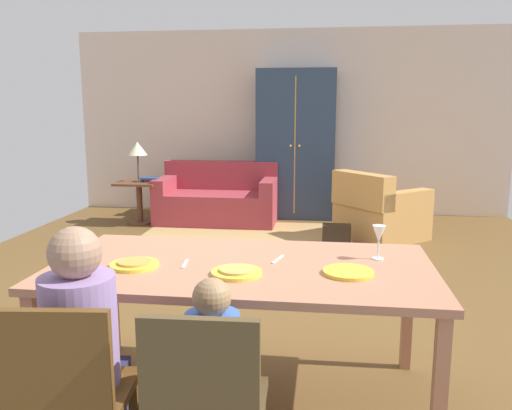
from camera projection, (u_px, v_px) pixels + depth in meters
ground_plane at (260, 283)px, 4.76m from camera, size 6.43×6.69×0.02m
back_wall at (288, 123)px, 7.82m from camera, size 6.43×0.10×2.70m
dining_table at (242, 275)px, 2.74m from camera, size 1.97×1.04×0.76m
plate_near_man at (134, 265)px, 2.68m from camera, size 0.25×0.25×0.02m
pizza_near_man at (134, 262)px, 2.68m from camera, size 0.17×0.17×0.01m
plate_near_child at (237, 273)px, 2.55m from camera, size 0.25×0.25×0.02m
pizza_near_child at (237, 270)px, 2.55m from camera, size 0.17×0.17×0.01m
plate_near_woman at (348, 272)px, 2.56m from camera, size 0.25×0.25×0.02m
wine_glass at (379, 235)px, 2.79m from camera, size 0.07×0.07×0.19m
fork at (185, 264)px, 2.72m from camera, size 0.03×0.15×0.01m
knife at (278, 259)px, 2.80m from camera, size 0.06×0.17×0.01m
dining_chair_man at (68, 393)px, 1.99m from camera, size 0.46×0.46×0.87m
person_man at (85, 365)px, 2.16m from camera, size 0.31×0.41×1.11m
dining_chair_child at (206, 403)px, 1.92m from camera, size 0.44×0.44×0.87m
person_child at (215, 393)px, 2.10m from camera, size 0.22×0.29×0.92m
area_rug at (245, 237)px, 6.41m from camera, size 2.60×1.80×0.01m
couch at (218, 200)px, 7.26m from camera, size 1.63×0.86×0.82m
armchair at (379, 213)px, 6.31m from camera, size 1.21×1.20×0.82m
armoire at (296, 145)px, 7.47m from camera, size 1.10×0.59×2.10m
side_table at (139, 196)px, 7.13m from camera, size 0.56×0.56×0.58m
table_lamp at (137, 150)px, 7.02m from camera, size 0.26×0.26×0.54m
book_lower at (154, 180)px, 7.10m from camera, size 0.22×0.16×0.03m
book_upper at (150, 179)px, 7.08m from camera, size 0.22×0.16×0.03m
handbag at (336, 236)px, 5.95m from camera, size 0.32×0.16×0.26m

